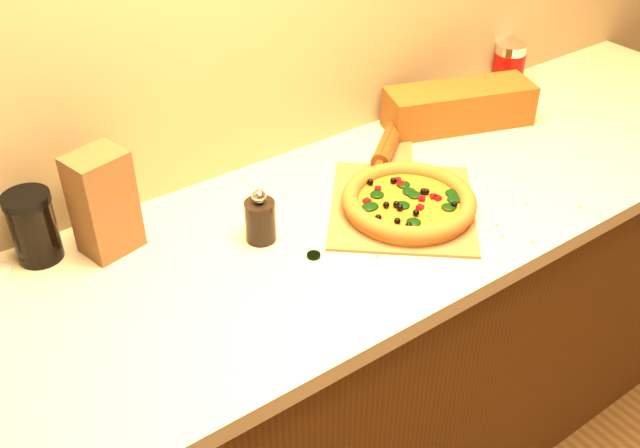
# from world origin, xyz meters

# --- Properties ---
(cabinet) EXTENTS (2.80, 0.65, 0.86)m
(cabinet) POSITION_xyz_m (0.00, 1.43, 0.43)
(cabinet) COLOR #4C2A10
(cabinet) RESTS_ON ground
(countertop) EXTENTS (2.84, 0.68, 0.04)m
(countertop) POSITION_xyz_m (0.00, 1.43, 0.88)
(countertop) COLOR beige
(countertop) RESTS_ON cabinet
(pizza_peel) EXTENTS (0.48, 0.49, 0.01)m
(pizza_peel) POSITION_xyz_m (0.18, 1.40, 0.90)
(pizza_peel) COLOR brown
(pizza_peel) RESTS_ON countertop
(pizza) EXTENTS (0.30, 0.30, 0.04)m
(pizza) POSITION_xyz_m (0.17, 1.37, 0.93)
(pizza) COLOR #B7742D
(pizza) RESTS_ON pizza_peel
(bottle_cap) EXTENTS (0.03, 0.03, 0.01)m
(bottle_cap) POSITION_xyz_m (-0.10, 1.36, 0.90)
(bottle_cap) COLOR black
(bottle_cap) RESTS_ON countertop
(pepper_grinder) EXTENTS (0.07, 0.07, 0.12)m
(pepper_grinder) POSITION_xyz_m (-0.15, 1.47, 0.95)
(pepper_grinder) COLOR black
(pepper_grinder) RESTS_ON countertop
(rolling_pin) EXTENTS (0.28, 0.23, 0.05)m
(rolling_pin) POSITION_xyz_m (0.32, 1.61, 0.92)
(rolling_pin) COLOR #58250F
(rolling_pin) RESTS_ON countertop
(coffee_canister) EXTENTS (0.09, 0.09, 0.13)m
(coffee_canister) POSITION_xyz_m (0.87, 1.71, 0.97)
(coffee_canister) COLOR silver
(coffee_canister) RESTS_ON countertop
(bread_bag) EXTENTS (0.42, 0.26, 0.11)m
(bread_bag) POSITION_xyz_m (0.56, 1.61, 0.96)
(bread_bag) COLOR brown
(bread_bag) RESTS_ON countertop
(paper_bag) EXTENTS (0.13, 0.11, 0.22)m
(paper_bag) POSITION_xyz_m (-0.42, 1.63, 1.01)
(paper_bag) COLOR brown
(paper_bag) RESTS_ON countertop
(dark_jar) EXTENTS (0.09, 0.09, 0.15)m
(dark_jar) POSITION_xyz_m (-0.55, 1.68, 0.98)
(dark_jar) COLOR black
(dark_jar) RESTS_ON countertop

